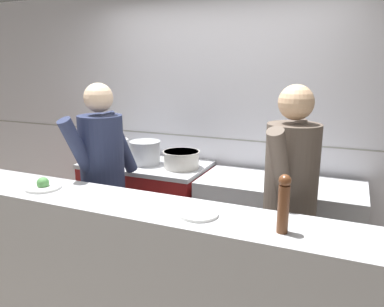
{
  "coord_description": "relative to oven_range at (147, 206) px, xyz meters",
  "views": [
    {
      "loc": [
        1.23,
        -2.03,
        1.87
      ],
      "look_at": [
        0.03,
        0.75,
        1.15
      ],
      "focal_mm": 35.0,
      "sensor_mm": 36.0,
      "label": 1
    }
  ],
  "objects": [
    {
      "name": "chef_sous",
      "position": [
        1.51,
        -0.65,
        0.51
      ],
      "size": [
        0.42,
        0.77,
        1.75
      ],
      "rotation": [
        0.0,
        0.0,
        -0.19
      ],
      "color": "black",
      "rests_on": "ground_plane"
    },
    {
      "name": "braising_pot",
      "position": [
        0.4,
        -0.03,
        0.55
      ],
      "size": [
        0.35,
        0.35,
        0.16
      ],
      "color": "beige",
      "rests_on": "oven_range"
    },
    {
      "name": "oven_range",
      "position": [
        0.0,
        0.0,
        0.0
      ],
      "size": [
        1.22,
        0.71,
        0.92
      ],
      "color": "maroon",
      "rests_on": "ground_plane"
    },
    {
      "name": "wall_back_tiled",
      "position": [
        0.62,
        0.4,
        0.84
      ],
      "size": [
        8.0,
        0.06,
        2.6
      ],
      "color": "silver",
      "rests_on": "ground_plane"
    },
    {
      "name": "chef_head_cook",
      "position": [
        0.02,
        -0.72,
        0.51
      ],
      "size": [
        0.42,
        0.76,
        1.74
      ],
      "rotation": [
        0.0,
        0.0,
        -0.23
      ],
      "color": "black",
      "rests_on": "ground_plane"
    },
    {
      "name": "pass_counter",
      "position": [
        0.71,
        -1.25,
        0.05
      ],
      "size": [
        3.24,
        0.45,
        1.03
      ],
      "color": "#B7BABF",
      "rests_on": "ground_plane"
    },
    {
      "name": "plated_dish_main",
      "position": [
        -0.09,
        -1.26,
        0.59
      ],
      "size": [
        0.24,
        0.24,
        0.09
      ],
      "color": "white",
      "rests_on": "pass_counter"
    },
    {
      "name": "plated_dish_appetiser",
      "position": [
        1.09,
        -1.27,
        0.58
      ],
      "size": [
        0.23,
        0.23,
        0.02
      ],
      "color": "white",
      "rests_on": "pass_counter"
    },
    {
      "name": "stock_pot",
      "position": [
        -0.41,
        0.05,
        0.56
      ],
      "size": [
        0.3,
        0.3,
        0.2
      ],
      "color": "#B7BABF",
      "rests_on": "oven_range"
    },
    {
      "name": "pepper_mill",
      "position": [
        1.57,
        -1.3,
        0.73
      ],
      "size": [
        0.06,
        0.06,
        0.31
      ],
      "color": "brown",
      "rests_on": "pass_counter"
    },
    {
      "name": "prep_counter",
      "position": [
        1.33,
        -0.0,
        -0.02
      ],
      "size": [
        1.39,
        0.65,
        0.89
      ],
      "color": "#B7BABF",
      "rests_on": "ground_plane"
    },
    {
      "name": "sauce_pot",
      "position": [
        0.02,
        -0.04,
        0.58
      ],
      "size": [
        0.3,
        0.3,
        0.23
      ],
      "color": "#B7BABF",
      "rests_on": "oven_range"
    }
  ]
}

